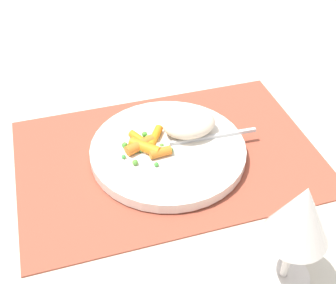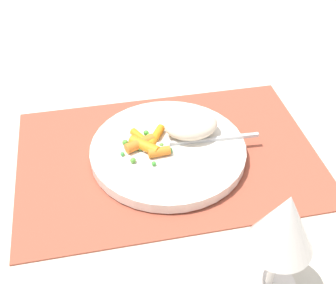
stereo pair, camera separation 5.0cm
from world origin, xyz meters
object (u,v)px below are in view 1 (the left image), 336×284
(wine_glass, at_px, (300,217))
(plate, at_px, (168,151))
(rice_mound, at_px, (189,123))
(fork, at_px, (189,142))
(carrot_portion, at_px, (147,145))

(wine_glass, bearing_deg, plate, -73.20)
(rice_mound, relative_size, fork, 0.45)
(rice_mound, xyz_separation_m, wine_glass, (-0.03, 0.29, 0.07))
(rice_mound, bearing_deg, fork, 71.78)
(rice_mound, distance_m, wine_glass, 0.30)
(wine_glass, bearing_deg, carrot_portion, -67.00)
(rice_mound, relative_size, carrot_portion, 1.20)
(plate, distance_m, fork, 0.04)
(wine_glass, bearing_deg, fork, -80.55)
(rice_mound, distance_m, carrot_portion, 0.08)
(plate, xyz_separation_m, wine_glass, (-0.08, 0.26, 0.10))
(fork, xyz_separation_m, wine_glass, (-0.04, 0.26, 0.09))
(plate, bearing_deg, rice_mound, -150.51)
(plate, relative_size, carrot_portion, 3.42)
(plate, distance_m, wine_glass, 0.29)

